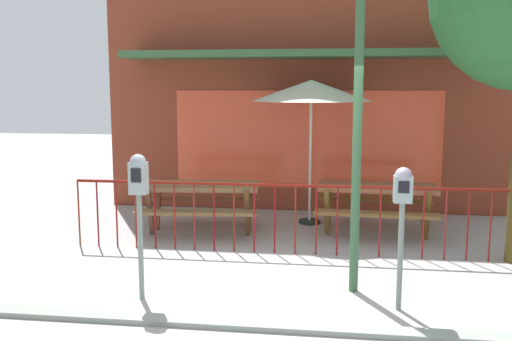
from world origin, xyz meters
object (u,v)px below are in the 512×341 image
(picnic_table_left, at_px, (201,194))
(parking_meter_near, at_px, (139,188))
(picnic_table_right, at_px, (376,195))
(patio_umbrella, at_px, (311,91))
(parking_meter_far, at_px, (402,200))
(street_lamp, at_px, (359,54))

(picnic_table_left, distance_m, parking_meter_near, 2.92)
(picnic_table_left, distance_m, picnic_table_right, 2.72)
(patio_umbrella, bearing_deg, picnic_table_left, -152.99)
(picnic_table_right, bearing_deg, parking_meter_far, -89.50)
(picnic_table_left, height_order, parking_meter_far, parking_meter_far)
(picnic_table_left, height_order, street_lamp, street_lamp)
(picnic_table_right, xyz_separation_m, parking_meter_far, (0.03, -3.06, 0.54))
(picnic_table_left, relative_size, patio_umbrella, 0.81)
(parking_meter_near, bearing_deg, picnic_table_right, 49.15)
(patio_umbrella, xyz_separation_m, street_lamp, (0.63, -3.15, 0.42))
(picnic_table_right, xyz_separation_m, parking_meter_near, (-2.70, -3.12, 0.61))
(patio_umbrella, bearing_deg, picnic_table_right, -29.22)
(parking_meter_far, bearing_deg, picnic_table_right, 90.50)
(picnic_table_right, relative_size, street_lamp, 0.47)
(street_lamp, bearing_deg, parking_meter_far, -48.01)
(parking_meter_far, relative_size, street_lamp, 0.37)
(patio_umbrella, bearing_deg, street_lamp, -78.68)
(picnic_table_right, bearing_deg, patio_umbrella, 150.78)
(street_lamp, bearing_deg, patio_umbrella, 101.32)
(patio_umbrella, xyz_separation_m, parking_meter_far, (1.08, -3.64, -1.05))
(parking_meter_far, bearing_deg, street_lamp, 131.99)
(parking_meter_far, distance_m, street_lamp, 1.61)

